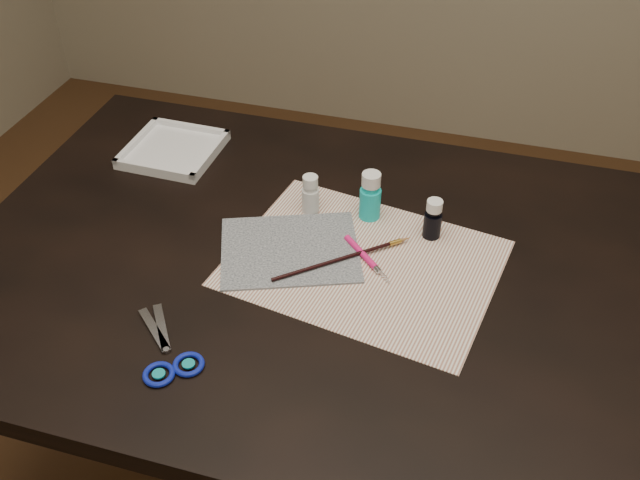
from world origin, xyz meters
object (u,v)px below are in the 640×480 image
(paint_bottle_navy, at_px, (433,219))
(palette_tray, at_px, (173,149))
(paper, at_px, (364,263))
(paint_bottle_cyan, at_px, (370,196))
(canvas, at_px, (290,249))
(scissors, at_px, (159,344))
(paint_bottle_white, at_px, (310,194))

(paint_bottle_navy, bearing_deg, palette_tray, 167.89)
(paper, distance_m, paint_bottle_cyan, 0.14)
(canvas, relative_size, palette_tray, 1.32)
(paper, relative_size, paint_bottle_cyan, 4.60)
(scissors, bearing_deg, palette_tray, -25.10)
(paper, relative_size, paint_bottle_white, 5.62)
(paint_bottle_navy, distance_m, palette_tray, 0.59)
(paper, bearing_deg, scissors, -133.28)
(scissors, xyz_separation_m, palette_tray, (-0.21, 0.51, 0.01))
(paint_bottle_white, distance_m, palette_tray, 0.36)
(paint_bottle_white, bearing_deg, paper, -41.39)
(paper, bearing_deg, paint_bottle_cyan, 99.10)
(canvas, relative_size, paint_bottle_cyan, 2.49)
(paper, height_order, paint_bottle_white, paint_bottle_white)
(paint_bottle_navy, relative_size, palette_tray, 0.43)
(paint_bottle_white, xyz_separation_m, paint_bottle_navy, (0.24, -0.01, -0.00))
(canvas, height_order, paint_bottle_cyan, paint_bottle_cyan)
(paper, xyz_separation_m, canvas, (-0.14, -0.00, 0.00))
(paper, xyz_separation_m, paint_bottle_cyan, (-0.02, 0.13, 0.05))
(paper, height_order, scissors, scissors)
(paint_bottle_cyan, xyz_separation_m, palette_tray, (-0.45, 0.10, -0.04))
(paint_bottle_white, height_order, paint_bottle_cyan, paint_bottle_cyan)
(paint_bottle_white, bearing_deg, scissors, -107.88)
(paint_bottle_white, bearing_deg, paint_bottle_cyan, 7.67)
(canvas, xyz_separation_m, palette_tray, (-0.34, 0.24, 0.01))
(paint_bottle_navy, bearing_deg, scissors, -133.26)
(paint_bottle_white, relative_size, palette_tray, 0.44)
(paper, distance_m, scissors, 0.38)
(paint_bottle_navy, bearing_deg, paint_bottle_white, 177.56)
(scissors, relative_size, palette_tray, 1.02)
(paint_bottle_navy, distance_m, scissors, 0.53)
(paint_bottle_navy, bearing_deg, canvas, -154.62)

